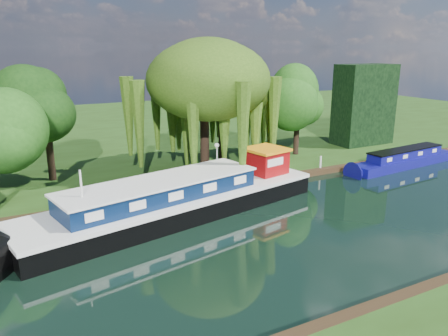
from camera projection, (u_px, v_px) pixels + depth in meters
ground at (292, 230)px, 24.97m from camera, size 120.00×120.00×0.00m
far_bank at (128, 130)px, 53.92m from camera, size 120.00×52.00×0.45m
dutch_barge at (179, 199)px, 26.88m from camera, size 20.16×8.36×4.15m
narrowboat at (405, 159)px, 38.07m from camera, size 11.89×2.90×1.72m
red_dinghy at (95, 228)px, 25.15m from camera, size 3.39×2.59×0.66m
willow_left at (204, 81)px, 32.81m from camera, size 8.24×8.24×9.88m
willow_right at (223, 100)px, 35.01m from camera, size 6.22×6.22×7.57m
tree_far_mid at (45, 109)px, 31.42m from camera, size 4.73×4.73×7.74m
tree_far_right at (298, 101)px, 39.43m from camera, size 4.32×4.32×7.08m
conifer_hedge at (364, 105)px, 44.23m from camera, size 6.00×3.00×8.00m
lamppost at (217, 150)px, 33.51m from camera, size 0.36×0.36×2.56m
mooring_posts at (218, 177)px, 31.66m from camera, size 19.16×0.16×1.00m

